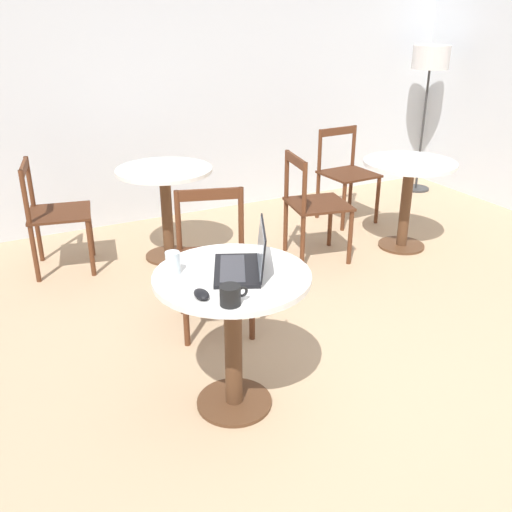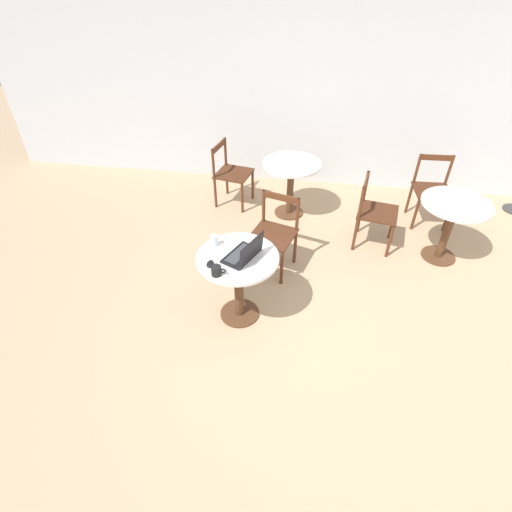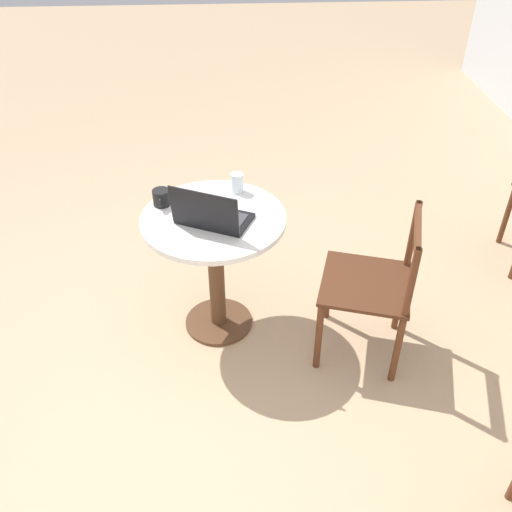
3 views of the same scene
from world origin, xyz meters
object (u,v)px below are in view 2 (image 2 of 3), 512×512
object	(u,v)px
cafe_table_near	(238,272)
chair_far_left	(231,174)
mug	(217,271)
laptop	(244,253)
drinking_glass	(214,241)
chair_mid_left	(374,212)
mouse	(210,264)
chair_mid_back	(432,190)
chair_near_back	(274,234)
cafe_table_mid	(452,217)
cafe_table_far	(291,176)

from	to	relation	value
cafe_table_near	chair_far_left	xyz separation A→B (m)	(-0.50, 2.12, -0.12)
mug	cafe_table_near	bearing A→B (deg)	64.37
laptop	drinking_glass	world-z (taller)	laptop
cafe_table_near	chair_far_left	world-z (taller)	chair_far_left
laptop	drinking_glass	size ratio (longest dim) A/B	3.91
chair_mid_left	mouse	world-z (taller)	chair_mid_left
drinking_glass	chair_mid_back	bearing A→B (deg)	39.31
laptop	chair_near_back	bearing A→B (deg)	77.61
chair_mid_left	laptop	distance (m)	1.94
chair_near_back	mug	xyz separation A→B (m)	(-0.37, -1.07, 0.34)
laptop	mug	xyz separation A→B (m)	(-0.19, -0.26, -0.00)
chair_mid_back	mug	bearing A→B (deg)	-133.98
cafe_table_mid	laptop	world-z (taller)	laptop
cafe_table_near	cafe_table_far	distance (m)	1.98
laptop	mug	distance (m)	0.32
mug	chair_mid_left	bearing A→B (deg)	48.67
chair_mid_back	drinking_glass	bearing A→B (deg)	-140.69
chair_near_back	chair_far_left	distance (m)	1.51
cafe_table_far	laptop	xyz separation A→B (m)	(-0.26, -1.95, 0.23)
chair_near_back	drinking_glass	world-z (taller)	chair_near_back
mug	cafe_table_mid	bearing A→B (deg)	33.75
chair_mid_back	drinking_glass	xyz separation A→B (m)	(-2.35, -1.93, 0.35)
cafe_table_near	laptop	xyz separation A→B (m)	(0.06, -0.01, 0.23)
chair_mid_back	chair_far_left	xyz separation A→B (m)	(-2.62, 0.06, 0.00)
cafe_table_mid	chair_mid_back	bearing A→B (deg)	92.93
chair_near_back	chair_mid_left	size ratio (longest dim) A/B	1.00
cafe_table_far	mug	distance (m)	2.27
cafe_table_near	chair_mid_back	world-z (taller)	chair_mid_back
cafe_table_far	chair_mid_back	bearing A→B (deg)	3.44
mouse	cafe_table_mid	bearing A→B (deg)	30.81
chair_mid_left	chair_far_left	world-z (taller)	same
cafe_table_far	chair_mid_left	bearing A→B (deg)	-27.73
cafe_table_near	chair_mid_left	size ratio (longest dim) A/B	0.87
cafe_table_mid	chair_near_back	xyz separation A→B (m)	(-1.91, -0.45, -0.12)
cafe_table_far	drinking_glass	bearing A→B (deg)	-107.20
cafe_table_mid	chair_mid_left	distance (m)	0.83
cafe_table_far	mug	bearing A→B (deg)	-101.52
chair_near_back	drinking_glass	xyz separation A→B (m)	(-0.48, -0.68, 0.35)
cafe_table_far	mouse	xyz separation A→B (m)	(-0.54, -2.10, 0.19)
laptop	drinking_glass	bearing A→B (deg)	155.95
laptop	cafe_table_far	bearing A→B (deg)	82.40
cafe_table_far	chair_near_back	distance (m)	1.15
cafe_table_near	mouse	xyz separation A→B (m)	(-0.21, -0.15, 0.19)
chair_near_back	chair_mid_back	bearing A→B (deg)	33.73
mouse	laptop	bearing A→B (deg)	28.12
laptop	mouse	xyz separation A→B (m)	(-0.28, -0.15, -0.03)
cafe_table_near	mouse	size ratio (longest dim) A/B	7.42
chair_mid_back	chair_mid_left	size ratio (longest dim) A/B	1.00
cafe_table_far	chair_far_left	world-z (taller)	chair_far_left
chair_mid_back	cafe_table_mid	bearing A→B (deg)	-87.07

